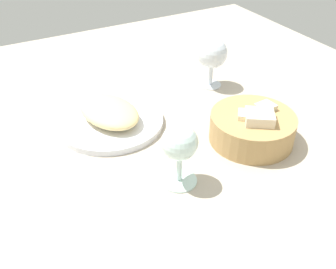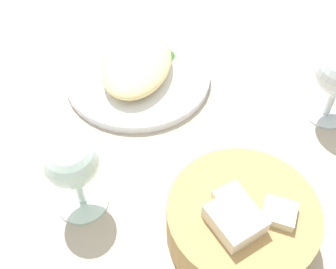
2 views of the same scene
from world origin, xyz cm
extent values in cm
cube|color=#B1A492|center=(0.00, 0.00, -1.00)|extent=(140.00, 140.00, 2.00)
cylinder|color=white|center=(-12.30, -6.84, 0.70)|extent=(23.70, 23.70, 1.40)
ellipsoid|color=#F0D48E|center=(-12.30, -6.84, 3.36)|extent=(18.25, 14.07, 3.93)
cone|color=#3C7C2E|center=(-17.95, -4.82, 2.29)|extent=(4.02, 4.02, 1.78)
cylinder|color=tan|center=(7.48, 16.98, 2.99)|extent=(17.55, 17.55, 5.98)
cube|color=beige|center=(9.65, 16.50, 5.33)|extent=(7.23, 7.39, 5.55)
cube|color=beige|center=(6.67, 20.61, 5.34)|extent=(3.62, 3.96, 3.70)
cube|color=beige|center=(7.23, 15.45, 5.22)|extent=(4.94, 5.01, 3.73)
cylinder|color=silver|center=(11.46, -2.79, 0.30)|extent=(6.73, 6.73, 0.60)
cylinder|color=silver|center=(11.46, -2.79, 3.11)|extent=(1.00, 1.00, 5.02)
sphere|color=silver|center=(11.46, -2.79, 8.87)|extent=(6.49, 6.49, 6.49)
cylinder|color=silver|center=(-16.96, 22.99, 0.30)|extent=(5.76, 5.76, 0.60)
cylinder|color=silver|center=(-16.96, 22.99, 2.89)|extent=(1.00, 1.00, 4.58)
camera|label=1|loc=(58.64, -30.86, 49.37)|focal=42.36mm
camera|label=2|loc=(32.64, 18.97, 47.60)|focal=44.92mm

